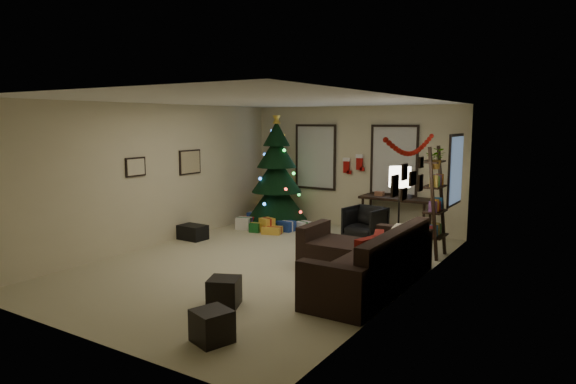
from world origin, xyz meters
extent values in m
plane|color=#B7B08B|center=(0.00, 0.00, 0.00)|extent=(7.00, 7.00, 0.00)
plane|color=white|center=(0.00, 0.00, 2.70)|extent=(7.00, 7.00, 0.00)
plane|color=beige|center=(0.00, 3.50, 1.35)|extent=(5.00, 0.00, 5.00)
plane|color=beige|center=(0.00, -3.50, 1.35)|extent=(5.00, 0.00, 5.00)
plane|color=beige|center=(-2.50, 0.00, 1.35)|extent=(0.00, 7.00, 7.00)
plane|color=beige|center=(2.50, 0.00, 1.35)|extent=(0.00, 7.00, 7.00)
cube|color=#728CB2|center=(-0.95, 3.47, 1.55)|extent=(0.94, 0.02, 1.35)
cube|color=beige|center=(-0.95, 3.47, 1.55)|extent=(0.94, 0.03, 1.35)
cube|color=#728CB2|center=(0.95, 3.47, 1.55)|extent=(0.94, 0.02, 1.35)
cube|color=beige|center=(0.95, 3.47, 1.55)|extent=(0.94, 0.03, 1.35)
cube|color=#728CB2|center=(2.47, 2.55, 1.50)|extent=(0.05, 0.27, 1.17)
cube|color=beige|center=(2.47, 2.55, 1.50)|extent=(0.05, 0.45, 1.17)
cylinder|color=black|center=(-1.58, 2.79, 0.15)|extent=(0.10, 0.10, 0.31)
cone|color=black|center=(-1.58, 2.79, 0.61)|extent=(1.39, 1.39, 0.97)
cone|color=black|center=(-1.58, 2.79, 1.18)|extent=(1.15, 1.15, 0.82)
cone|color=black|center=(-1.58, 2.79, 1.69)|extent=(0.90, 0.90, 0.72)
cone|color=black|center=(-1.58, 2.79, 2.10)|extent=(0.61, 0.61, 0.56)
cylinder|color=maroon|center=(-1.58, 2.79, 0.02)|extent=(1.13, 1.13, 0.04)
cube|color=navy|center=(-1.05, 2.35, 0.11)|extent=(0.35, 0.28, 0.22)
cube|color=gold|center=(-1.35, 2.05, 0.15)|extent=(0.28, 0.25, 0.30)
cube|color=silver|center=(-0.80, 2.65, 0.09)|extent=(0.25, 0.30, 0.18)
cube|color=maroon|center=(-1.95, 2.10, 0.12)|extent=(0.30, 0.22, 0.25)
cube|color=#14591E|center=(-1.55, 1.90, 0.10)|extent=(0.22, 0.22, 0.20)
cube|color=navy|center=(-2.05, 2.55, 0.14)|extent=(0.26, 0.26, 0.28)
cube|color=gold|center=(-1.15, 1.95, 0.07)|extent=(0.40, 0.30, 0.15)
cube|color=silver|center=(-1.94, 2.00, 0.13)|extent=(0.31, 0.28, 0.26)
cube|color=black|center=(2.03, -0.19, 0.21)|extent=(0.90, 2.39, 0.42)
cube|color=black|center=(2.38, -0.19, 0.65)|extent=(0.20, 2.39, 0.46)
cube|color=black|center=(2.03, -1.49, 0.33)|extent=(0.90, 0.20, 0.66)
cube|color=black|center=(2.03, 1.10, 0.33)|extent=(0.90, 0.20, 0.66)
cube|color=black|center=(1.16, 0.55, 0.21)|extent=(0.85, 0.90, 0.42)
cube|color=black|center=(0.65, 0.55, 0.33)|extent=(0.18, 0.90, 0.66)
cube|color=maroon|center=(2.21, -0.76, 0.64)|extent=(0.24, 0.47, 0.45)
cube|color=maroon|center=(2.21, -0.43, 0.64)|extent=(0.27, 0.47, 0.46)
cube|color=beige|center=(2.21, 0.30, 0.63)|extent=(0.18, 0.42, 0.41)
cube|color=black|center=(0.69, -1.89, 0.18)|extent=(0.51, 0.51, 0.37)
cube|color=black|center=(1.28, -2.81, 0.18)|extent=(0.48, 0.48, 0.36)
cube|color=black|center=(1.11, 3.22, 0.78)|extent=(1.49, 0.53, 0.05)
cylinder|color=black|center=(0.45, 3.01, 0.37)|extent=(0.05, 0.05, 0.75)
cylinder|color=black|center=(0.45, 3.43, 0.37)|extent=(0.05, 0.05, 0.75)
cylinder|color=black|center=(1.77, 3.01, 0.37)|extent=(0.05, 0.05, 0.75)
cylinder|color=black|center=(1.77, 3.43, 0.37)|extent=(0.05, 0.05, 0.75)
imported|color=black|center=(0.71, 2.57, 0.33)|extent=(0.74, 0.70, 0.67)
cube|color=black|center=(2.32, 1.70, 0.97)|extent=(0.05, 0.05, 1.95)
cube|color=black|center=(2.32, 2.22, 0.97)|extent=(0.05, 0.05, 1.95)
cube|color=black|center=(2.29, 1.96, 0.38)|extent=(0.30, 0.54, 0.03)
cube|color=black|center=(2.29, 1.96, 0.81)|extent=(0.30, 0.54, 0.03)
cube|color=black|center=(2.29, 1.96, 1.25)|extent=(0.30, 0.54, 0.03)
cube|color=black|center=(2.29, 1.96, 1.68)|extent=(0.30, 0.54, 0.03)
imported|color=#4C4C4C|center=(2.30, 1.83, 1.80)|extent=(0.47, 0.42, 0.47)
cylinder|color=black|center=(1.95, 1.06, 0.02)|extent=(0.29, 0.29, 0.03)
cylinder|color=black|center=(1.95, 1.06, 0.72)|extent=(0.03, 0.03, 1.38)
cylinder|color=white|center=(1.95, 1.06, 1.48)|extent=(0.35, 0.35, 0.33)
cube|color=black|center=(-2.48, 0.92, 1.54)|extent=(0.04, 0.60, 0.50)
cube|color=tan|center=(-2.48, 0.92, 1.54)|extent=(0.01, 0.54, 0.45)
cube|color=black|center=(-2.48, -0.51, 1.55)|extent=(0.04, 0.45, 0.35)
cube|color=beige|center=(-2.48, -0.51, 1.55)|extent=(0.01, 0.41, 0.31)
cube|color=black|center=(2.48, -0.60, 1.55)|extent=(0.03, 0.22, 0.28)
cube|color=black|center=(2.48, -0.25, 1.70)|extent=(0.03, 0.18, 0.22)
cube|color=black|center=(2.48, -0.25, 1.40)|extent=(0.03, 0.20, 0.16)
cube|color=black|center=(2.48, 0.10, 1.58)|extent=(0.03, 0.26, 0.20)
cube|color=black|center=(2.48, 0.45, 1.48)|extent=(0.03, 0.18, 0.24)
cube|color=black|center=(2.48, 0.45, 1.78)|extent=(0.03, 0.16, 0.16)
cube|color=#990F0C|center=(-0.15, 3.44, 1.38)|extent=(0.14, 0.04, 0.30)
cube|color=white|center=(-0.15, 3.44, 1.53)|extent=(0.16, 0.05, 0.08)
cube|color=#990F0C|center=(-0.08, 3.44, 1.25)|extent=(0.10, 0.04, 0.08)
cube|color=#990F0C|center=(0.18, 3.41, 1.46)|extent=(0.14, 0.04, 0.30)
cube|color=white|center=(0.18, 3.41, 1.61)|extent=(0.16, 0.05, 0.08)
cube|color=#990F0C|center=(0.25, 3.41, 1.33)|extent=(0.10, 0.04, 0.08)
cube|color=black|center=(-2.24, 0.67, 0.15)|extent=(0.59, 0.40, 0.29)
camera|label=1|loc=(4.76, -6.79, 2.38)|focal=31.64mm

